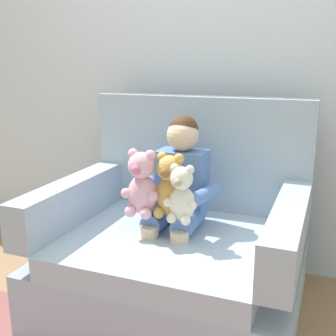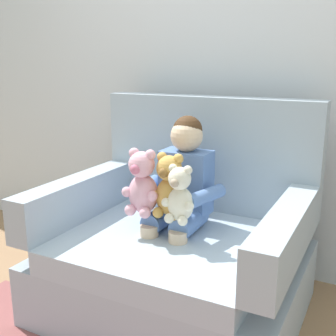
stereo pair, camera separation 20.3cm
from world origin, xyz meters
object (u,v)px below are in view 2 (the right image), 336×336
seated_child (181,188)px  plush_cream (180,196)px  plush_pink (142,184)px  armchair (179,249)px  plush_honey (170,187)px

seated_child → plush_cream: size_ratio=2.95×
plush_cream → plush_pink: 0.21m
armchair → plush_pink: 0.43m
seated_child → plush_pink: size_ratio=2.47×
plush_pink → armchair: bearing=51.8°
plush_pink → plush_honey: 0.14m
armchair → plush_pink: size_ratio=3.83×
seated_child → plush_pink: 0.23m
plush_honey → seated_child: bearing=94.2°
plush_cream → armchair: bearing=117.5°
seated_child → plush_honey: seated_child is taller
seated_child → plush_honey: size_ratio=2.57×
seated_child → armchair: bearing=-79.3°
armchair → plush_pink: armchair is taller
armchair → seated_child: bearing=108.2°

